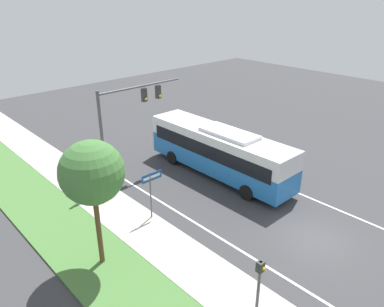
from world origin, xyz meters
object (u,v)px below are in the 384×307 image
object	(u,v)px
bus	(219,149)
signal_gantry	(127,114)
pedestrian_signal	(259,282)
street_sign	(151,186)

from	to	relation	value
bus	signal_gantry	size ratio (longest dim) A/B	1.77
pedestrian_signal	street_sign	size ratio (longest dim) A/B	1.01
bus	signal_gantry	distance (m)	6.73
signal_gantry	pedestrian_signal	bearing A→B (deg)	-104.11
bus	signal_gantry	xyz separation A→B (m)	(-4.83, 3.80, 2.74)
signal_gantry	street_sign	xyz separation A→B (m)	(-1.97, -5.02, -2.60)
bus	street_sign	world-z (taller)	bus
bus	street_sign	size ratio (longest dim) A/B	3.94
pedestrian_signal	street_sign	world-z (taller)	pedestrian_signal
signal_gantry	pedestrian_signal	xyz separation A→B (m)	(-3.43, -13.65, -2.66)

